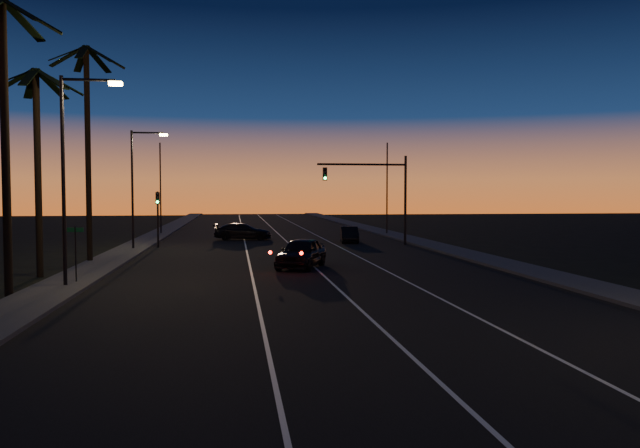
{
  "coord_description": "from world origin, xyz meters",
  "views": [
    {
      "loc": [
        -3.83,
        -7.64,
        4.06
      ],
      "look_at": [
        0.15,
        21.32,
        2.62
      ],
      "focal_mm": 35.0,
      "sensor_mm": 36.0,
      "label": 1
    }
  ],
  "objects": [
    {
      "name": "far_pole_left",
      "position": [
        -11.0,
        55.0,
        4.5
      ],
      "size": [
        0.14,
        0.14,
        9.0
      ],
      "primitive_type": "cylinder",
      "color": "black",
      "rests_on": "ground"
    },
    {
      "name": "palm_mid",
      "position": [
        -13.2,
        24.0,
        6.25
      ],
      "size": [
        4.25,
        4.16,
        10.03
      ],
      "color": "black",
      "rests_on": "ground"
    },
    {
      "name": "signal_post",
      "position": [
        -9.5,
        39.98,
        2.89
      ],
      "size": [
        0.28,
        0.37,
        4.2
      ],
      "color": "black",
      "rests_on": "ground"
    },
    {
      "name": "road",
      "position": [
        0.0,
        30.0,
        0.01
      ],
      "size": [
        20.0,
        170.0,
        0.01
      ],
      "primitive_type": "cube",
      "color": "black",
      "rests_on": "ground"
    },
    {
      "name": "palm_far",
      "position": [
        -12.2,
        30.0,
        7.61
      ],
      "size": [
        4.25,
        4.16,
        12.53
      ],
      "color": "black",
      "rests_on": "ground"
    },
    {
      "name": "streetlight_left_near",
      "position": [
        -10.7,
        20.0,
        5.32
      ],
      "size": [
        2.55,
        0.26,
        9.0
      ],
      "color": "black",
      "rests_on": "ground"
    },
    {
      "name": "lead_car",
      "position": [
        -0.24,
        25.96,
        0.83
      ],
      "size": [
        3.71,
        5.63,
        1.63
      ],
      "color": "black",
      "rests_on": "road"
    },
    {
      "name": "lane_stripe_mid",
      "position": [
        0.5,
        30.0,
        0.02
      ],
      "size": [
        0.12,
        160.0,
        0.01
      ],
      "primitive_type": "cube",
      "color": "silver",
      "rests_on": "road"
    },
    {
      "name": "lane_stripe_right",
      "position": [
        4.0,
        30.0,
        0.02
      ],
      "size": [
        0.12,
        160.0,
        0.01
      ],
      "primitive_type": "cube",
      "color": "silver",
      "rests_on": "road"
    },
    {
      "name": "right_car",
      "position": [
        5.55,
        42.85,
        0.67
      ],
      "size": [
        1.87,
        4.11,
        1.31
      ],
      "color": "black",
      "rests_on": "road"
    },
    {
      "name": "streetlight_left_far",
      "position": [
        -10.69,
        38.0,
        5.06
      ],
      "size": [
        2.55,
        0.26,
        8.5
      ],
      "color": "black",
      "rests_on": "ground"
    },
    {
      "name": "signal_mast",
      "position": [
        7.14,
        39.99,
        4.78
      ],
      "size": [
        7.1,
        0.41,
        7.0
      ],
      "color": "black",
      "rests_on": "ground"
    },
    {
      "name": "cross_car",
      "position": [
        -3.13,
        47.01,
        0.74
      ],
      "size": [
        5.18,
        2.55,
        1.45
      ],
      "color": "black",
      "rests_on": "road"
    },
    {
      "name": "lane_stripe_left",
      "position": [
        -3.0,
        30.0,
        0.02
      ],
      "size": [
        0.12,
        160.0,
        0.01
      ],
      "primitive_type": "cube",
      "color": "silver",
      "rests_on": "road"
    },
    {
      "name": "sidewalk_left",
      "position": [
        -11.2,
        30.0,
        0.08
      ],
      "size": [
        2.4,
        170.0,
        0.16
      ],
      "primitive_type": "cube",
      "color": "#353532",
      "rests_on": "ground"
    },
    {
      "name": "palm_near",
      "position": [
        -12.6,
        18.0,
        7.07
      ],
      "size": [
        4.25,
        4.16,
        11.53
      ],
      "color": "black",
      "rests_on": "ground"
    },
    {
      "name": "far_pole_right",
      "position": [
        11.0,
        52.0,
        4.5
      ],
      "size": [
        0.14,
        0.14,
        9.0
      ],
      "primitive_type": "cylinder",
      "color": "black",
      "rests_on": "ground"
    },
    {
      "name": "street_sign",
      "position": [
        -10.8,
        21.0,
        1.66
      ],
      "size": [
        0.7,
        0.06,
        2.6
      ],
      "color": "black",
      "rests_on": "ground"
    },
    {
      "name": "sidewalk_right",
      "position": [
        11.2,
        30.0,
        0.08
      ],
      "size": [
        2.4,
        170.0,
        0.16
      ],
      "primitive_type": "cube",
      "color": "#353532",
      "rests_on": "ground"
    }
  ]
}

